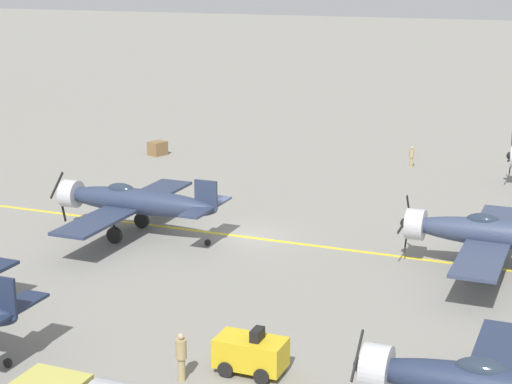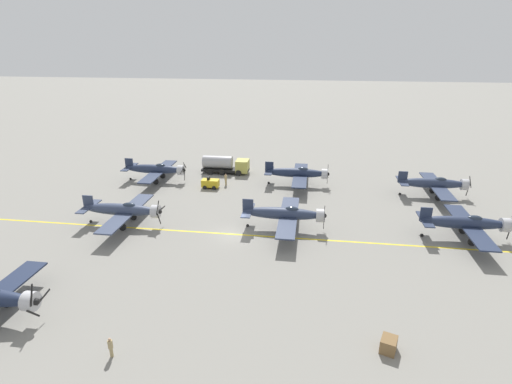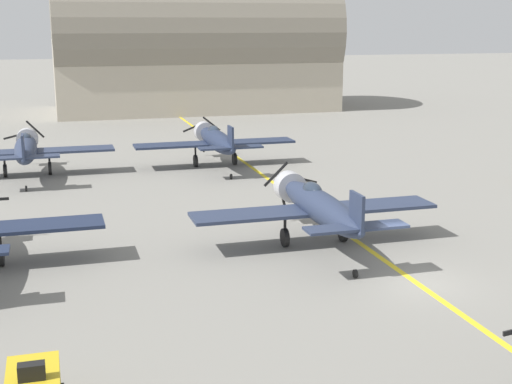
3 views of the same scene
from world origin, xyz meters
TOP-DOWN VIEW (x-y plane):
  - ground_plane at (0.00, 0.00)m, footprint 400.00×400.00m
  - taxiway_stripe at (0.00, 0.00)m, footprint 0.30×160.00m
  - airplane_near_center at (-0.65, -13.77)m, footprint 12.00×9.98m
  - airplane_near_left at (-16.88, -15.93)m, footprint 12.00×9.98m
  - airplane_mid_center at (-2.19, 5.73)m, footprint 12.00×9.98m
  - airplane_far_left at (-15.92, 26.19)m, footprint 12.00×9.98m
  - airplane_far_center at (-2.46, 26.09)m, footprint 12.00×9.98m
  - airplane_mid_left at (-18.09, 6.56)m, footprint 12.00×9.98m
  - fuel_tanker at (-22.62, -5.91)m, footprint 2.67×8.00m
  - tow_tractor at (-14.99, -6.67)m, footprint 1.57×2.60m
  - ground_crew_walking at (20.21, -5.07)m, footprint 0.35×0.35m
  - ground_crew_inspecting at (-16.54, -4.57)m, footprint 0.41×0.41m
  - supply_crate_by_tanker at (16.87, 14.60)m, footprint 1.58×1.45m

SIDE VIEW (x-z plane):
  - ground_plane at x=0.00m, z-range 0.00..0.00m
  - taxiway_stripe at x=0.00m, z-range 0.00..0.01m
  - supply_crate_by_tanker at x=16.87m, z-range 0.00..1.08m
  - tow_tractor at x=-14.99m, z-range -0.11..1.69m
  - ground_crew_walking at x=20.21m, z-range 0.07..1.69m
  - ground_crew_inspecting at x=-16.54m, z-range 0.09..1.95m
  - fuel_tanker at x=-22.62m, z-range 0.02..3.00m
  - airplane_far_center at x=-2.46m, z-range 0.19..3.84m
  - airplane_mid_left at x=-18.09m, z-range 0.19..3.84m
  - airplane_near_center at x=-0.65m, z-range 0.19..3.84m
  - airplane_near_left at x=-16.88m, z-range 0.19..3.84m
  - airplane_mid_center at x=-2.19m, z-range 0.19..3.84m
  - airplane_far_left at x=-15.92m, z-range 0.19..3.84m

